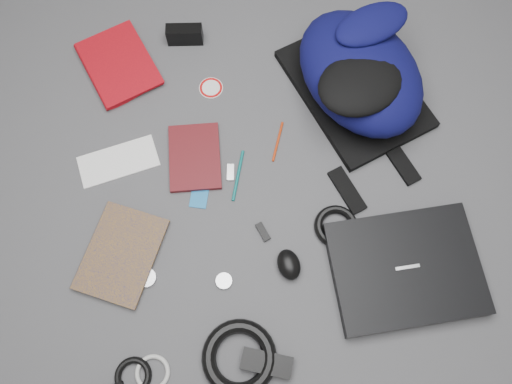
{
  "coord_description": "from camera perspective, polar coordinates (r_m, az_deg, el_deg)",
  "views": [
    {
      "loc": [
        -0.06,
        -0.46,
        1.34
      ],
      "look_at": [
        0.0,
        0.0,
        0.02
      ],
      "focal_mm": 35.0,
      "sensor_mm": 36.0,
      "label": 1
    }
  ],
  "objects": [
    {
      "name": "ground",
      "position": [
        1.41,
        0.0,
        -0.27
      ],
      "size": [
        4.0,
        4.0,
        0.0
      ],
      "primitive_type": "plane",
      "color": "#4F4F51",
      "rests_on": "ground"
    },
    {
      "name": "backpack",
      "position": [
        1.5,
        11.83,
        13.24
      ],
      "size": [
        0.48,
        0.57,
        0.2
      ],
      "primitive_type": null,
      "rotation": [
        0.0,
        0.0,
        0.35
      ],
      "color": "#070833",
      "rests_on": "ground"
    },
    {
      "name": "laptop",
      "position": [
        1.4,
        16.71,
        -8.38
      ],
      "size": [
        0.39,
        0.31,
        0.04
      ],
      "primitive_type": "cube",
      "rotation": [
        0.0,
        0.0,
        0.02
      ],
      "color": "black",
      "rests_on": "ground"
    },
    {
      "name": "textbook_red",
      "position": [
        1.64,
        -18.46,
        12.27
      ],
      "size": [
        0.27,
        0.31,
        0.03
      ],
      "primitive_type": "imported",
      "rotation": [
        0.0,
        0.0,
        0.37
      ],
      "color": "maroon",
      "rests_on": "ground"
    },
    {
      "name": "comic_book",
      "position": [
        1.44,
        -18.45,
        -5.66
      ],
      "size": [
        0.28,
        0.31,
        0.02
      ],
      "primitive_type": "imported",
      "rotation": [
        0.0,
        0.0,
        -0.45
      ],
      "color": "#BC7E0D",
      "rests_on": "ground"
    },
    {
      "name": "envelope",
      "position": [
        1.5,
        -15.46,
        3.4
      ],
      "size": [
        0.24,
        0.14,
        0.0
      ],
      "primitive_type": "cube",
      "rotation": [
        0.0,
        0.0,
        0.2
      ],
      "color": "white",
      "rests_on": "ground"
    },
    {
      "name": "dvd_case",
      "position": [
        1.46,
        -7.02,
        3.98
      ],
      "size": [
        0.16,
        0.21,
        0.02
      ],
      "primitive_type": "cube",
      "rotation": [
        0.0,
        0.0,
        -0.06
      ],
      "color": "#460D10",
      "rests_on": "ground"
    },
    {
      "name": "compact_camera",
      "position": [
        1.65,
        -8.15,
        17.38
      ],
      "size": [
        0.12,
        0.05,
        0.06
      ],
      "primitive_type": "cube",
      "rotation": [
        0.0,
        0.0,
        -0.12
      ],
      "color": "black",
      "rests_on": "ground"
    },
    {
      "name": "sticker_disc",
      "position": [
        1.57,
        -5.17,
        11.76
      ],
      "size": [
        0.09,
        0.09,
        0.0
      ],
      "primitive_type": "cylinder",
      "rotation": [
        0.0,
        0.0,
        0.37
      ],
      "color": "white",
      "rests_on": "ground"
    },
    {
      "name": "pen_teal",
      "position": [
        1.43,
        -2.07,
        1.91
      ],
      "size": [
        0.06,
        0.15,
        0.01
      ],
      "primitive_type": "cylinder",
      "rotation": [
        1.57,
        0.0,
        -0.31
      ],
      "color": "#0B6461",
      "rests_on": "ground"
    },
    {
      "name": "pen_red",
      "position": [
        1.47,
        2.5,
        5.79
      ],
      "size": [
        0.05,
        0.12,
        0.01
      ],
      "primitive_type": "cylinder",
      "rotation": [
        1.57,
        0.0,
        -0.37
      ],
      "color": "#BC340E",
      "rests_on": "ground"
    },
    {
      "name": "id_badge",
      "position": [
        1.42,
        -6.48,
        -0.39
      ],
      "size": [
        0.07,
        0.08,
        0.0
      ],
      "primitive_type": "cube",
      "rotation": [
        0.0,
        0.0,
        -0.26
      ],
      "color": "#176EB1",
      "rests_on": "ground"
    },
    {
      "name": "usb_black",
      "position": [
        1.38,
        0.79,
        -4.57
      ],
      "size": [
        0.04,
        0.06,
        0.01
      ],
      "primitive_type": "cube",
      "rotation": [
        0.0,
        0.0,
        0.36
      ],
      "color": "black",
      "rests_on": "ground"
    },
    {
      "name": "usb_silver",
      "position": [
        1.43,
        -2.93,
        2.25
      ],
      "size": [
        0.03,
        0.05,
        0.01
      ],
      "primitive_type": "cube",
      "rotation": [
        0.0,
        0.0,
        -0.14
      ],
      "color": "silver",
      "rests_on": "ground"
    },
    {
      "name": "mouse",
      "position": [
        1.34,
        3.77,
        -8.27
      ],
      "size": [
        0.07,
        0.09,
        0.04
      ],
      "primitive_type": "ellipsoid",
      "rotation": [
        0.0,
        0.0,
        0.16
      ],
      "color": "black",
      "rests_on": "ground"
    },
    {
      "name": "headphone_left",
      "position": [
        1.38,
        -12.37,
        -9.56
      ],
      "size": [
        0.07,
        0.07,
        0.01
      ],
      "primitive_type": "cylinder",
      "rotation": [
        0.0,
        0.0,
        -0.37
      ],
      "color": "#B5B5B7",
      "rests_on": "ground"
    },
    {
      "name": "headphone_right",
      "position": [
        1.35,
        -3.68,
        -10.11
      ],
      "size": [
        0.05,
        0.05,
        0.01
      ],
      "primitive_type": "cylinder",
      "rotation": [
        0.0,
        0.0,
        -0.26
      ],
      "color": "#B0B1B3",
      "rests_on": "ground"
    },
    {
      "name": "cable_coil",
      "position": [
        1.39,
        9.15,
        -3.89
      ],
      "size": [
        0.14,
        0.14,
        0.02
      ],
      "primitive_type": "torus",
      "rotation": [
        0.0,
        0.0,
        -0.21
      ],
      "color": "black",
      "rests_on": "ground"
    },
    {
      "name": "power_brick",
      "position": [
        1.32,
        1.23,
        -18.96
      ],
      "size": [
        0.14,
        0.09,
        0.03
      ],
      "primitive_type": "cube",
      "rotation": [
        0.0,
        0.0,
        -0.35
      ],
      "color": "black",
      "rests_on": "ground"
    },
    {
      "name": "power_cord_coil",
      "position": [
        1.32,
        -1.93,
        -18.38
      ],
      "size": [
        0.25,
        0.25,
        0.04
      ],
      "primitive_type": "torus",
      "rotation": [
        0.0,
        0.0,
        0.41
      ],
      "color": "black",
      "rests_on": "ground"
    },
    {
      "name": "earbud_coil",
      "position": [
        1.36,
        -13.87,
        -19.75
      ],
      "size": [
        0.11,
        0.11,
        0.02
      ],
      "primitive_type": "torus",
      "rotation": [
        0.0,
        0.0,
        0.14
      ],
      "color": "black",
      "rests_on": "ground"
    },
    {
      "name": "white_cable_coil",
      "position": [
        1.35,
        -11.74,
        -19.55
      ],
      "size": [
        0.11,
        0.11,
        0.01
      ],
      "primitive_type": "torus",
      "rotation": [
        0.0,
        0.0,
        -0.32
      ],
      "color": "beige",
      "rests_on": "ground"
    }
  ]
}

